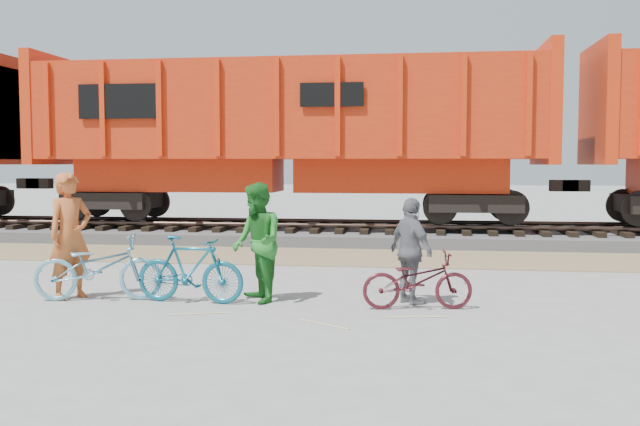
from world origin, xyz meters
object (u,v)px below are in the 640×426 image
(person_solo, at_px, (70,236))
(person_woman, at_px, (411,251))
(person_man, at_px, (257,242))
(bicycle_blue, at_px, (98,267))
(bicycle_teal, at_px, (190,269))
(bicycle_maroon, at_px, (417,281))
(hopper_car_center, at_px, (288,131))

(person_solo, distance_m, person_woman, 5.32)
(person_man, height_order, person_woman, person_man)
(bicycle_blue, height_order, person_solo, person_solo)
(bicycle_teal, bearing_deg, person_woman, -78.66)
(bicycle_maroon, relative_size, person_woman, 0.99)
(bicycle_maroon, height_order, person_solo, person_solo)
(hopper_car_center, bearing_deg, person_man, -82.61)
(hopper_car_center, bearing_deg, person_woman, -68.05)
(bicycle_teal, height_order, bicycle_maroon, bicycle_teal)
(bicycle_blue, bearing_deg, person_woman, -97.91)
(bicycle_blue, bearing_deg, bicycle_maroon, -102.66)
(bicycle_teal, relative_size, person_solo, 0.86)
(hopper_car_center, distance_m, person_solo, 9.33)
(bicycle_blue, relative_size, person_solo, 0.99)
(bicycle_teal, xyz_separation_m, person_solo, (-1.98, 0.11, 0.48))
(person_man, xyz_separation_m, person_woman, (2.33, 0.20, -0.11))
(bicycle_maroon, bearing_deg, bicycle_blue, 80.65)
(bicycle_blue, distance_m, bicycle_maroon, 4.91)
(bicycle_teal, distance_m, bicycle_maroon, 3.43)
(bicycle_teal, relative_size, person_woman, 1.06)
(hopper_car_center, bearing_deg, bicycle_teal, -89.08)
(bicycle_blue, xyz_separation_m, bicycle_maroon, (4.91, -0.01, -0.09))
(hopper_car_center, xyz_separation_m, bicycle_maroon, (3.58, -9.03, -2.59))
(bicycle_maroon, height_order, person_man, person_man)
(bicycle_blue, height_order, person_woman, person_woman)
(bicycle_blue, xyz_separation_m, person_solo, (-0.50, 0.10, 0.48))
(hopper_car_center, distance_m, bicycle_maroon, 10.05)
(hopper_car_center, bearing_deg, person_solo, -101.60)
(person_man, bearing_deg, person_solo, -118.21)
(bicycle_teal, bearing_deg, hopper_car_center, 5.46)
(bicycle_maroon, bearing_deg, hopper_car_center, 12.34)
(hopper_car_center, bearing_deg, bicycle_blue, -98.39)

